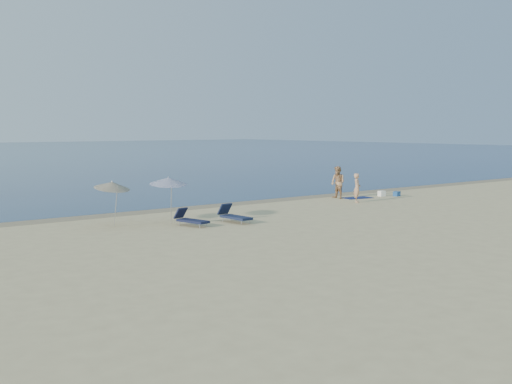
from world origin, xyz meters
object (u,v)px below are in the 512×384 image
at_px(person_left, 357,188).
at_px(person_right, 338,182).
at_px(blue_cooler, 397,194).
at_px(umbrella_near, 168,181).

bearing_deg(person_left, person_right, 28.87).
bearing_deg(person_right, blue_cooler, 71.93).
bearing_deg(umbrella_near, blue_cooler, 22.18).
relative_size(person_left, person_right, 0.86).
relative_size(person_left, blue_cooler, 3.92).
bearing_deg(blue_cooler, umbrella_near, 173.02).
height_order(person_left, blue_cooler, person_left).
bearing_deg(person_right, umbrella_near, -78.46).
bearing_deg(umbrella_near, person_right, 28.98).
bearing_deg(person_left, blue_cooler, -35.21).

